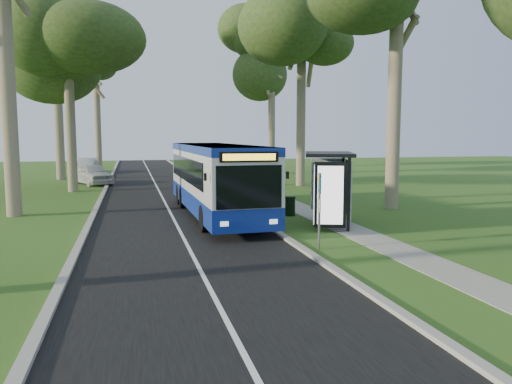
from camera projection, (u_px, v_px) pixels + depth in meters
ground at (285, 239)px, 17.70m from camera, size 120.00×120.00×0.00m
road at (166, 205)px, 26.49m from camera, size 7.00×100.00×0.02m
kerb_east at (231, 202)px, 27.33m from camera, size 0.25×100.00×0.12m
kerb_west at (97, 206)px, 25.64m from camera, size 0.25×100.00×0.12m
centre_line at (166, 205)px, 26.49m from camera, size 0.12×100.00×0.00m
footpath at (283, 201)px, 28.07m from camera, size 1.50×100.00×0.02m
bus at (216, 179)px, 22.75m from camera, size 2.84×12.35×3.26m
bus_stop_sign at (319, 202)px, 15.99m from camera, size 0.12×0.35×2.49m
bus_shelter at (337, 174)px, 19.98m from camera, size 2.94×3.91×2.99m
litter_bin at (290, 206)px, 22.94m from camera, size 0.50×0.50×0.87m
car_white at (92, 174)px, 37.54m from camera, size 3.69×5.09×1.61m
car_silver at (87, 166)px, 48.97m from camera, size 1.98×4.64×1.49m
tree_west_c at (67, 38)px, 31.76m from camera, size 5.20×5.20×13.32m
tree_west_d at (54, 17)px, 40.53m from camera, size 5.20×5.20×17.96m
tree_west_e at (96, 66)px, 51.06m from camera, size 5.20×5.20×14.55m
tree_east_c at (302, 40)px, 35.52m from camera, size 5.20×5.20×14.07m
tree_east_d at (272, 60)px, 47.33m from camera, size 5.20×5.20×14.61m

